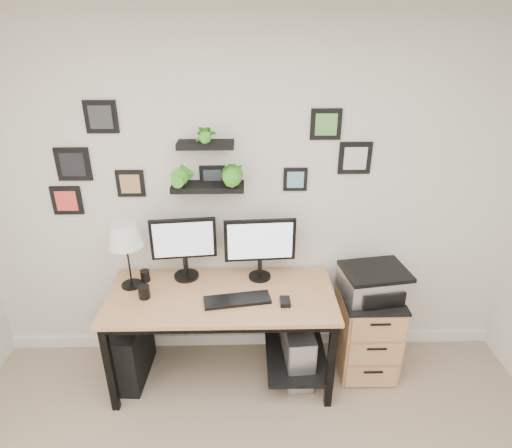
{
  "coord_description": "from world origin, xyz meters",
  "views": [
    {
      "loc": [
        -0.03,
        -0.88,
        2.48
      ],
      "look_at": [
        0.03,
        1.83,
        1.2
      ],
      "focal_mm": 30.0,
      "sensor_mm": 36.0,
      "label": 1
    }
  ],
  "objects_px": {
    "desk": "(227,306)",
    "monitor_left": "(184,244)",
    "file_cabinet": "(366,330)",
    "pc_tower_grey": "(297,350)",
    "mug": "(144,292)",
    "printer": "(374,282)",
    "table_lamp": "(125,237)",
    "monitor_right": "(260,244)",
    "pc_tower_black": "(131,349)"
  },
  "relations": [
    {
      "from": "table_lamp",
      "to": "pc_tower_grey",
      "type": "bearing_deg",
      "value": -5.47
    },
    {
      "from": "monitor_left",
      "to": "mug",
      "type": "xyz_separation_m",
      "value": [
        -0.26,
        -0.25,
        -0.24
      ]
    },
    {
      "from": "monitor_left",
      "to": "mug",
      "type": "bearing_deg",
      "value": -135.55
    },
    {
      "from": "pc_tower_black",
      "to": "file_cabinet",
      "type": "distance_m",
      "value": 1.8
    },
    {
      "from": "table_lamp",
      "to": "file_cabinet",
      "type": "xyz_separation_m",
      "value": [
        1.75,
        -0.03,
        -0.81
      ]
    },
    {
      "from": "monitor_right",
      "to": "file_cabinet",
      "type": "relative_size",
      "value": 0.77
    },
    {
      "from": "printer",
      "to": "monitor_right",
      "type": "bearing_deg",
      "value": 172.35
    },
    {
      "from": "monitor_right",
      "to": "file_cabinet",
      "type": "xyz_separation_m",
      "value": [
        0.82,
        -0.11,
        -0.7
      ]
    },
    {
      "from": "monitor_right",
      "to": "monitor_left",
      "type": "bearing_deg",
      "value": 178.13
    },
    {
      "from": "monitor_left",
      "to": "printer",
      "type": "xyz_separation_m",
      "value": [
        1.38,
        -0.13,
        -0.26
      ]
    },
    {
      "from": "pc_tower_grey",
      "to": "monitor_left",
      "type": "bearing_deg",
      "value": 165.39
    },
    {
      "from": "monitor_right",
      "to": "printer",
      "type": "distance_m",
      "value": 0.87
    },
    {
      "from": "monitor_right",
      "to": "desk",
      "type": "bearing_deg",
      "value": -144.54
    },
    {
      "from": "pc_tower_grey",
      "to": "desk",
      "type": "bearing_deg",
      "value": 177.31
    },
    {
      "from": "monitor_right",
      "to": "file_cabinet",
      "type": "height_order",
      "value": "monitor_right"
    },
    {
      "from": "pc_tower_grey",
      "to": "file_cabinet",
      "type": "xyz_separation_m",
      "value": [
        0.54,
        0.08,
        0.11
      ]
    },
    {
      "from": "mug",
      "to": "printer",
      "type": "relative_size",
      "value": 0.18
    },
    {
      "from": "desk",
      "to": "file_cabinet",
      "type": "bearing_deg",
      "value": 3.13
    },
    {
      "from": "desk",
      "to": "mug",
      "type": "distance_m",
      "value": 0.59
    },
    {
      "from": "table_lamp",
      "to": "mug",
      "type": "xyz_separation_m",
      "value": [
        0.12,
        -0.15,
        -0.35
      ]
    },
    {
      "from": "file_cabinet",
      "to": "table_lamp",
      "type": "bearing_deg",
      "value": 178.92
    },
    {
      "from": "table_lamp",
      "to": "pc_tower_grey",
      "type": "xyz_separation_m",
      "value": [
        1.21,
        -0.12,
        -0.92
      ]
    },
    {
      "from": "file_cabinet",
      "to": "printer",
      "type": "bearing_deg",
      "value": 25.93
    },
    {
      "from": "mug",
      "to": "file_cabinet",
      "type": "bearing_deg",
      "value": 4.23
    },
    {
      "from": "table_lamp",
      "to": "pc_tower_grey",
      "type": "distance_m",
      "value": 1.52
    },
    {
      "from": "mug",
      "to": "printer",
      "type": "distance_m",
      "value": 1.64
    },
    {
      "from": "monitor_right",
      "to": "table_lamp",
      "type": "distance_m",
      "value": 0.94
    },
    {
      "from": "desk",
      "to": "mug",
      "type": "relative_size",
      "value": 17.67
    },
    {
      "from": "monitor_left",
      "to": "file_cabinet",
      "type": "distance_m",
      "value": 1.54
    },
    {
      "from": "mug",
      "to": "pc_tower_black",
      "type": "bearing_deg",
      "value": 163.77
    },
    {
      "from": "table_lamp",
      "to": "printer",
      "type": "distance_m",
      "value": 1.8
    },
    {
      "from": "file_cabinet",
      "to": "pc_tower_grey",
      "type": "bearing_deg",
      "value": -171.33
    },
    {
      "from": "mug",
      "to": "file_cabinet",
      "type": "xyz_separation_m",
      "value": [
        1.63,
        0.12,
        -0.46
      ]
    },
    {
      "from": "monitor_left",
      "to": "desk",
      "type": "bearing_deg",
      "value": -31.99
    },
    {
      "from": "monitor_left",
      "to": "printer",
      "type": "distance_m",
      "value": 1.41
    },
    {
      "from": "pc_tower_grey",
      "to": "printer",
      "type": "distance_m",
      "value": 0.78
    },
    {
      "from": "monitor_right",
      "to": "mug",
      "type": "distance_m",
      "value": 0.87
    },
    {
      "from": "desk",
      "to": "file_cabinet",
      "type": "xyz_separation_m",
      "value": [
        1.06,
        0.06,
        -0.29
      ]
    },
    {
      "from": "table_lamp",
      "to": "monitor_left",
      "type": "bearing_deg",
      "value": 14.63
    },
    {
      "from": "monitor_right",
      "to": "mug",
      "type": "bearing_deg",
      "value": -163.75
    },
    {
      "from": "mug",
      "to": "file_cabinet",
      "type": "height_order",
      "value": "mug"
    },
    {
      "from": "pc_tower_grey",
      "to": "file_cabinet",
      "type": "bearing_deg",
      "value": 8.67
    },
    {
      "from": "mug",
      "to": "pc_tower_grey",
      "type": "bearing_deg",
      "value": 1.99
    },
    {
      "from": "desk",
      "to": "pc_tower_grey",
      "type": "xyz_separation_m",
      "value": [
        0.52,
        -0.02,
        -0.4
      ]
    },
    {
      "from": "file_cabinet",
      "to": "desk",
      "type": "bearing_deg",
      "value": -176.87
    },
    {
      "from": "desk",
      "to": "table_lamp",
      "type": "bearing_deg",
      "value": 172.44
    },
    {
      "from": "monitor_left",
      "to": "pc_tower_grey",
      "type": "height_order",
      "value": "monitor_left"
    },
    {
      "from": "pc_tower_black",
      "to": "monitor_left",
      "type": "bearing_deg",
      "value": 28.54
    },
    {
      "from": "monitor_left",
      "to": "pc_tower_grey",
      "type": "xyz_separation_m",
      "value": [
        0.83,
        -0.22,
        -0.81
      ]
    },
    {
      "from": "desk",
      "to": "monitor_left",
      "type": "xyz_separation_m",
      "value": [
        -0.31,
        0.19,
        0.4
      ]
    }
  ]
}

